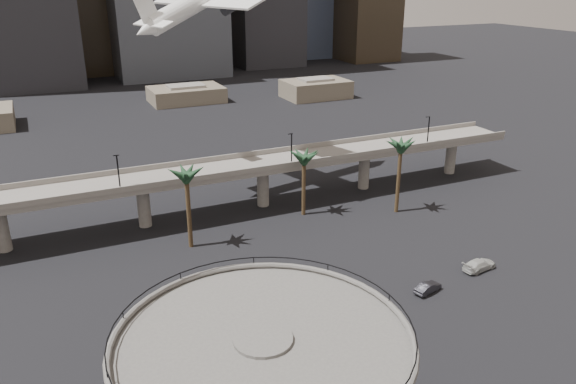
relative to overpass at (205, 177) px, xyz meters
name	(u,v)px	position (x,y,z in m)	size (l,w,h in m)	color
overpass	(205,177)	(0.00, 0.00, 0.00)	(130.00, 9.30, 14.70)	slate
palm_trees	(302,161)	(14.02, -10.35, 4.09)	(42.40, 10.40, 14.00)	#40301B
low_buildings	(146,102)	(6.89, 87.30, -4.48)	(135.00, 27.50, 6.80)	#675B4C
car_a	(242,363)	(-8.88, -42.30, -6.65)	(1.62, 4.03, 1.37)	red
car_b	(428,288)	(19.71, -38.03, -6.62)	(1.52, 4.36, 1.44)	black
car_c	(479,265)	(30.53, -36.09, -6.52)	(2.30, 5.66, 1.64)	#BBBCB7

